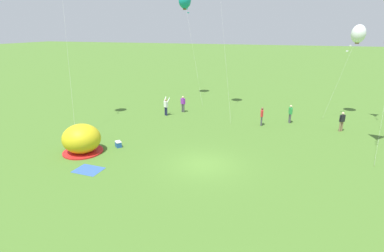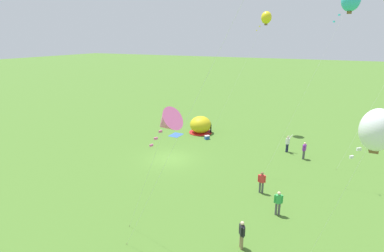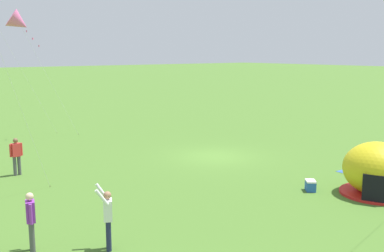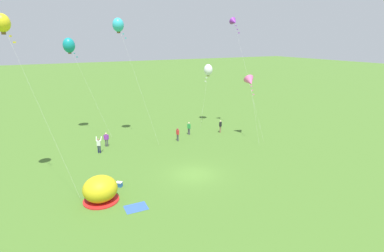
# 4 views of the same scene
# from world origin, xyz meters

# --- Properties ---
(ground_plane) EXTENTS (300.00, 300.00, 0.00)m
(ground_plane) POSITION_xyz_m (0.00, 0.00, 0.00)
(ground_plane) COLOR #477028
(popup_tent) EXTENTS (2.81, 2.81, 2.10)m
(popup_tent) POSITION_xyz_m (-8.83, -0.75, 1.00)
(popup_tent) COLOR gold
(popup_tent) RESTS_ON ground
(picnic_blanket) EXTENTS (1.75, 1.36, 0.01)m
(picnic_blanket) POSITION_xyz_m (-6.69, -3.06, 0.01)
(picnic_blanket) COLOR #3359A5
(picnic_blanket) RESTS_ON ground
(cooler_box) EXTENTS (0.64, 0.62, 0.44)m
(cooler_box) POSITION_xyz_m (-6.94, 0.93, 0.22)
(cooler_box) COLOR #2659B2
(cooler_box) RESTS_ON ground
(person_flying_kite) EXTENTS (0.72, 0.64, 1.89)m
(person_flying_kite) POSITION_xyz_m (-6.83, 9.95, 1.00)
(person_flying_kite) COLOR #1E2347
(person_flying_kite) RESTS_ON ground
(person_watching_sky) EXTENTS (0.50, 0.41, 1.72)m
(person_watching_sky) POSITION_xyz_m (9.48, 10.03, 0.96)
(person_watching_sky) COLOR #8C7251
(person_watching_sky) RESTS_ON ground
(person_strolling) EXTENTS (0.57, 0.34, 1.72)m
(person_strolling) POSITION_xyz_m (-5.61, 11.69, 0.96)
(person_strolling) COLOR #4C4C51
(person_strolling) RESTS_ON ground
(person_near_tent) EXTENTS (0.26, 0.59, 1.72)m
(person_near_tent) POSITION_xyz_m (2.77, 9.55, 0.96)
(person_near_tent) COLOR #4C4C51
(person_near_tent) RESTS_ON ground
(person_center_field) EXTENTS (0.35, 0.56, 1.72)m
(person_center_field) POSITION_xyz_m (5.23, 11.23, 0.96)
(person_center_field) COLOR #4C4C51
(person_center_field) RESTS_ON ground
(kite_white) EXTENTS (2.92, 2.43, 8.85)m
(kite_white) POSITION_xyz_m (10.57, 15.35, 8.00)
(kite_white) COLOR silver
(kite_white) RESTS_ON ground
(kite_cyan) EXTENTS (3.46, 5.53, 14.80)m
(kite_cyan) POSITION_xyz_m (-2.72, 13.91, 13.98)
(kite_cyan) COLOR silver
(kite_cyan) RESTS_ON ground
(kite_purple) EXTENTS (0.98, 7.68, 15.16)m
(kite_purple) POSITION_xyz_m (11.91, 11.15, 14.55)
(kite_purple) COLOR silver
(kite_purple) RESTS_ON ground
(kite_yellow) EXTENTS (4.30, 5.61, 14.31)m
(kite_yellow) POSITION_xyz_m (-13.93, 5.31, 13.59)
(kite_yellow) COLOR silver
(kite_yellow) RESTS_ON ground
(kite_pink) EXTENTS (1.56, 4.22, 8.19)m
(kite_pink) POSITION_xyz_m (11.27, 6.42, 7.36)
(kite_pink) COLOR silver
(kite_pink) RESTS_ON ground
(kite_teal) EXTENTS (4.30, 4.99, 12.57)m
(kite_teal) POSITION_xyz_m (-7.85, 18.89, 11.62)
(kite_teal) COLOR silver
(kite_teal) RESTS_ON ground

